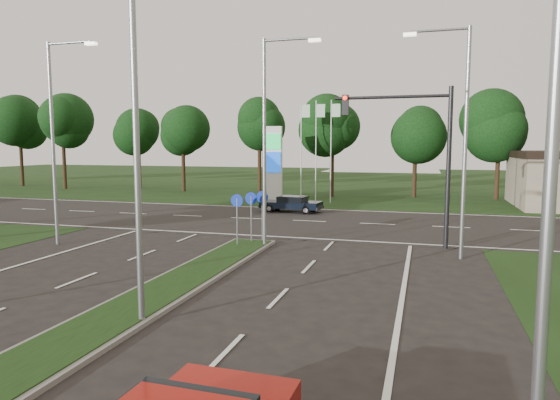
# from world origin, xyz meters

# --- Properties ---
(verge_far) EXTENTS (160.00, 50.00, 0.02)m
(verge_far) POSITION_xyz_m (0.00, 55.00, 0.00)
(verge_far) COLOR black
(verge_far) RESTS_ON ground
(cross_road) EXTENTS (160.00, 12.00, 0.02)m
(cross_road) POSITION_xyz_m (0.00, 24.00, 0.00)
(cross_road) COLOR black
(cross_road) RESTS_ON ground
(median_kerb) EXTENTS (2.00, 26.00, 0.12)m
(median_kerb) POSITION_xyz_m (0.00, 4.00, 0.06)
(median_kerb) COLOR slate
(median_kerb) RESTS_ON ground
(streetlight_median_near) EXTENTS (2.53, 0.22, 9.00)m
(streetlight_median_near) POSITION_xyz_m (1.00, 6.00, 5.08)
(streetlight_median_near) COLOR gray
(streetlight_median_near) RESTS_ON ground
(streetlight_median_far) EXTENTS (2.53, 0.22, 9.00)m
(streetlight_median_far) POSITION_xyz_m (1.00, 16.00, 5.08)
(streetlight_median_far) COLOR gray
(streetlight_median_far) RESTS_ON ground
(streetlight_left_far) EXTENTS (2.53, 0.22, 9.00)m
(streetlight_left_far) POSITION_xyz_m (-8.30, 14.00, 5.08)
(streetlight_left_far) COLOR gray
(streetlight_left_far) RESTS_ON ground
(streetlight_right_far) EXTENTS (2.53, 0.22, 9.00)m
(streetlight_right_far) POSITION_xyz_m (8.80, 16.00, 5.08)
(streetlight_right_far) COLOR gray
(streetlight_right_far) RESTS_ON ground
(streetlight_right_near) EXTENTS (2.53, 0.22, 9.00)m
(streetlight_right_near) POSITION_xyz_m (8.80, 2.00, 5.08)
(streetlight_right_near) COLOR gray
(streetlight_right_near) RESTS_ON ground
(traffic_signal) EXTENTS (5.10, 0.42, 7.00)m
(traffic_signal) POSITION_xyz_m (7.19, 18.00, 4.65)
(traffic_signal) COLOR black
(traffic_signal) RESTS_ON ground
(median_signs) EXTENTS (1.16, 1.76, 2.38)m
(median_signs) POSITION_xyz_m (0.00, 16.40, 1.71)
(median_signs) COLOR gray
(median_signs) RESTS_ON ground
(gas_pylon) EXTENTS (5.80, 1.26, 8.00)m
(gas_pylon) POSITION_xyz_m (-3.79, 33.05, 3.20)
(gas_pylon) COLOR silver
(gas_pylon) RESTS_ON ground
(treeline_far) EXTENTS (6.00, 6.00, 9.90)m
(treeline_far) POSITION_xyz_m (0.10, 39.93, 6.83)
(treeline_far) COLOR black
(treeline_far) RESTS_ON ground
(navy_sedan) EXTENTS (4.15, 1.99, 1.11)m
(navy_sedan) POSITION_xyz_m (-1.08, 27.63, 0.59)
(navy_sedan) COLOR black
(navy_sedan) RESTS_ON ground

